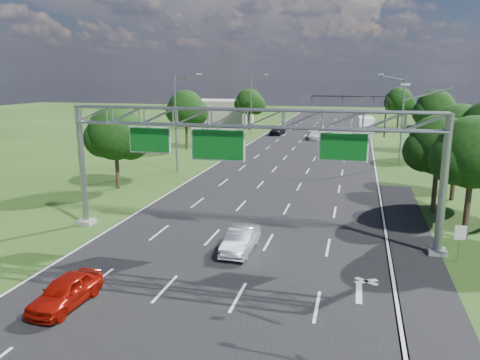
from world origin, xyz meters
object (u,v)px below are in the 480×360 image
(red_coupe, at_px, (66,291))
(box_truck, at_px, (366,127))
(sign_gantry, at_px, (247,128))
(regulatory_sign, at_px, (460,236))
(traffic_signal, at_px, (364,105))
(silver_sedan, at_px, (240,240))

(red_coupe, distance_m, box_truck, 65.41)
(sign_gantry, bearing_deg, regulatory_sign, -4.83)
(traffic_signal, distance_m, silver_sedan, 55.95)
(regulatory_sign, height_order, red_coupe, regulatory_sign)
(silver_sedan, height_order, box_truck, box_truck)
(traffic_signal, xyz_separation_m, box_truck, (0.52, 0.43, -3.68))
(sign_gantry, xyz_separation_m, regulatory_sign, (12.07, -1.02, -5.38))
(regulatory_sign, relative_size, silver_sedan, 0.50)
(box_truck, bearing_deg, sign_gantry, -100.80)
(sign_gantry, bearing_deg, box_truck, 81.83)
(red_coupe, relative_size, box_truck, 0.48)
(regulatory_sign, xyz_separation_m, traffic_signal, (-4.92, 54.02, 3.66))
(sign_gantry, height_order, traffic_signal, sign_gantry)
(traffic_signal, xyz_separation_m, red_coupe, (-12.86, -63.59, -4.49))
(traffic_signal, relative_size, box_truck, 1.47)
(silver_sedan, bearing_deg, regulatory_sign, 7.19)
(sign_gantry, distance_m, red_coupe, 13.54)
(sign_gantry, relative_size, silver_sedan, 5.59)
(regulatory_sign, bearing_deg, sign_gantry, 175.17)
(sign_gantry, relative_size, red_coupe, 5.89)
(red_coupe, bearing_deg, regulatory_sign, 31.29)
(sign_gantry, xyz_separation_m, silver_sedan, (0.17, -2.33, -6.20))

